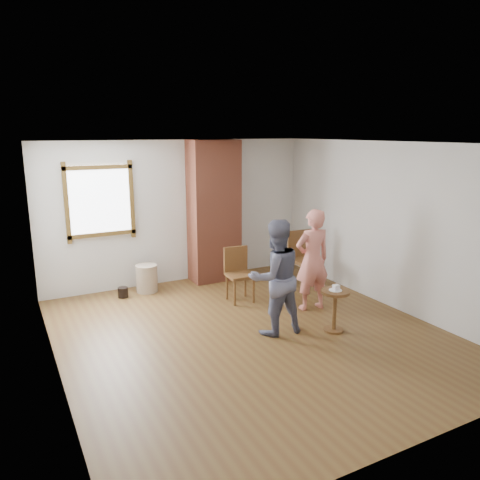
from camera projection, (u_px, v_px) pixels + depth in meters
name	position (u px, v px, depth m)	size (l,w,h in m)	color
ground	(251.00, 334.00, 6.49)	(5.50, 5.50, 0.00)	brown
room_shell	(227.00, 200.00, 6.58)	(5.04, 5.52, 2.62)	silver
brick_chimney	(214.00, 211.00, 8.62)	(0.90, 0.50, 2.60)	#AB563C
stoneware_crock	(147.00, 278.00, 8.17)	(0.37, 0.37, 0.48)	tan
dark_pot	(123.00, 292.00, 7.91)	(0.17, 0.17, 0.17)	black
dining_chair_left	(238.00, 271.00, 7.71)	(0.45, 0.45, 0.89)	brown
dining_chair_right	(303.00, 256.00, 8.36)	(0.50, 0.50, 1.02)	brown
side_table	(335.00, 304.00, 6.51)	(0.40, 0.40, 0.60)	brown
cake_plate	(335.00, 290.00, 6.46)	(0.18, 0.18, 0.01)	white
cake_slice	(336.00, 288.00, 6.46)	(0.08, 0.07, 0.06)	silver
man	(275.00, 277.00, 6.37)	(0.78, 0.61, 1.61)	#121333
person_pink	(312.00, 260.00, 7.25)	(0.58, 0.38, 1.60)	#E07E70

